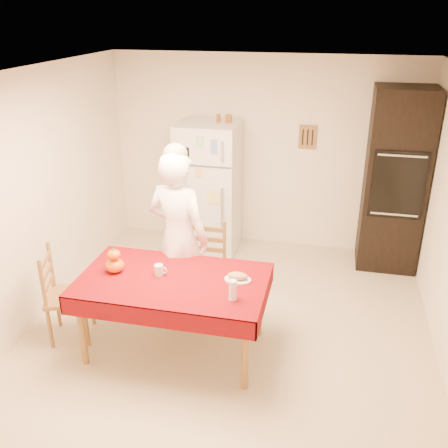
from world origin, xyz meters
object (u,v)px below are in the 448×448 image
(refrigerator, at_px, (209,188))
(oven_cabinet, at_px, (395,181))
(chair_left, at_px, (61,292))
(seated_woman, at_px, (179,238))
(dining_table, at_px, (173,285))
(wine_glass, at_px, (233,290))
(bread_plate, at_px, (238,280))
(chair_far, at_px, (206,261))
(coffee_mug, at_px, (159,270))
(pumpkin_lower, at_px, (115,265))

(refrigerator, xyz_separation_m, oven_cabinet, (2.28, 0.05, 0.25))
(chair_left, bearing_deg, seated_woman, -77.13)
(oven_cabinet, distance_m, seated_woman, 2.76)
(seated_woman, bearing_deg, dining_table, 116.23)
(dining_table, xyz_separation_m, seated_woman, (-0.12, 0.56, 0.21))
(wine_glass, bearing_deg, refrigerator, 108.79)
(refrigerator, relative_size, oven_cabinet, 0.77)
(oven_cabinet, height_order, chair_left, oven_cabinet)
(oven_cabinet, relative_size, seated_woman, 1.22)
(seated_woman, relative_size, bread_plate, 7.50)
(seated_woman, bearing_deg, chair_far, -109.14)
(seated_woman, relative_size, coffee_mug, 18.00)
(chair_far, distance_m, wine_glass, 1.23)
(dining_table, xyz_separation_m, chair_left, (-1.11, -0.05, -0.18))
(seated_woman, bearing_deg, wine_glass, 147.22)
(refrigerator, height_order, coffee_mug, refrigerator)
(oven_cabinet, height_order, bread_plate, oven_cabinet)
(refrigerator, bearing_deg, oven_cabinet, 1.18)
(chair_far, xyz_separation_m, coffee_mug, (-0.22, -0.81, 0.30))
(refrigerator, bearing_deg, wine_glass, -71.21)
(dining_table, relative_size, bread_plate, 7.08)
(chair_far, bearing_deg, coffee_mug, -104.85)
(chair_far, bearing_deg, dining_table, -94.77)
(chair_left, bearing_deg, chair_far, -71.41)
(oven_cabinet, height_order, coffee_mug, oven_cabinet)
(oven_cabinet, bearing_deg, dining_table, -132.49)
(seated_woman, relative_size, pumpkin_lower, 10.49)
(refrigerator, height_order, wine_glass, refrigerator)
(chair_far, distance_m, coffee_mug, 0.90)
(refrigerator, height_order, dining_table, refrigerator)
(chair_left, relative_size, bread_plate, 3.96)
(bread_plate, bearing_deg, seated_woman, 146.16)
(chair_left, bearing_deg, coffee_mug, -103.11)
(chair_far, distance_m, seated_woman, 0.53)
(oven_cabinet, distance_m, pumpkin_lower, 3.45)
(refrigerator, height_order, chair_far, refrigerator)
(refrigerator, height_order, chair_left, refrigerator)
(refrigerator, relative_size, pumpkin_lower, 9.91)
(refrigerator, relative_size, seated_woman, 0.94)
(pumpkin_lower, relative_size, bread_plate, 0.71)
(chair_left, xyz_separation_m, wine_glass, (1.71, -0.16, 0.34))
(chair_far, bearing_deg, seated_woman, -123.05)
(chair_far, distance_m, chair_left, 1.50)
(seated_woman, xyz_separation_m, coffee_mug, (-0.03, -0.52, -0.09))
(seated_woman, distance_m, bread_plate, 0.84)
(pumpkin_lower, bearing_deg, wine_glass, -10.90)
(dining_table, bearing_deg, oven_cabinet, 47.51)
(oven_cabinet, relative_size, chair_far, 2.32)
(oven_cabinet, distance_m, coffee_mug, 3.13)
(wine_glass, bearing_deg, pumpkin_lower, 169.10)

